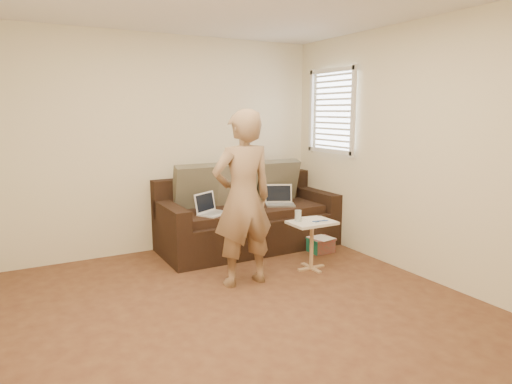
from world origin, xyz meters
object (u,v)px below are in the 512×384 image
(side_table, at_px, (312,245))
(striped_box, at_px, (320,244))
(laptop_white, at_px, (214,214))
(laptop_silver, at_px, (280,205))
(sofa, at_px, (249,215))
(drinking_glass, at_px, (298,216))
(person, at_px, (243,199))

(side_table, height_order, striped_box, side_table)
(laptop_white, bearing_deg, laptop_silver, -26.22)
(sofa, distance_m, drinking_glass, 0.97)
(sofa, xyz_separation_m, side_table, (0.23, -1.03, -0.16))
(drinking_glass, xyz_separation_m, striped_box, (0.58, 0.37, -0.50))
(sofa, height_order, drinking_glass, sofa)
(sofa, distance_m, laptop_white, 0.57)
(laptop_silver, bearing_deg, laptop_white, -151.20)
(sofa, relative_size, drinking_glass, 18.33)
(sofa, xyz_separation_m, striped_box, (0.69, -0.58, -0.33))
(laptop_silver, relative_size, striped_box, 1.24)
(laptop_white, bearing_deg, sofa, -13.14)
(laptop_white, bearing_deg, side_table, -78.11)
(laptop_silver, bearing_deg, drinking_glass, -84.09)
(laptop_silver, distance_m, person, 1.43)
(drinking_glass, bearing_deg, laptop_silver, 70.52)
(laptop_silver, height_order, drinking_glass, drinking_glass)
(sofa, relative_size, laptop_white, 6.35)
(striped_box, bearing_deg, drinking_glass, -147.40)
(laptop_silver, xyz_separation_m, side_table, (-0.17, -0.92, -0.25))
(person, xyz_separation_m, striped_box, (1.30, 0.47, -0.77))
(person, xyz_separation_m, side_table, (0.84, 0.02, -0.60))
(laptop_white, relative_size, drinking_glass, 2.89)
(sofa, height_order, person, person)
(laptop_silver, height_order, striped_box, laptop_silver)
(striped_box, bearing_deg, laptop_white, 161.24)
(laptop_silver, height_order, side_table, laptop_silver)
(side_table, xyz_separation_m, drinking_glass, (-0.13, 0.08, 0.33))
(laptop_silver, distance_m, side_table, 0.97)
(sofa, bearing_deg, laptop_white, -163.50)
(sofa, height_order, striped_box, sofa)
(laptop_silver, height_order, person, person)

